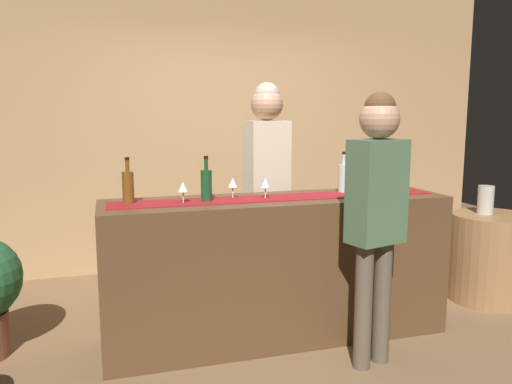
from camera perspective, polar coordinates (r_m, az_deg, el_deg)
ground_plane at (r=3.78m, az=2.35°, el=-15.86°), size 10.00×10.00×0.00m
back_wall at (r=5.27m, az=-4.29°, el=7.38°), size 6.00×0.12×2.90m
bar_counter at (r=3.60m, az=2.40°, el=-8.59°), size 2.40×0.60×1.00m
counter_runner_cloth at (r=3.48m, az=2.45°, el=-0.65°), size 2.28×0.28×0.01m
wine_bottle_clear at (r=3.76m, az=9.84°, el=1.63°), size 0.07×0.07×0.30m
wine_bottle_amber at (r=3.34m, az=-14.23°, el=0.59°), size 0.07×0.07×0.30m
wine_bottle_green at (r=3.35m, az=-5.62°, el=0.84°), size 0.07×0.07×0.30m
wine_glass_near_customer at (r=3.46m, az=-2.64°, el=1.00°), size 0.07×0.07×0.14m
wine_glass_mid_counter at (r=3.44m, az=1.06°, el=0.97°), size 0.07×0.07×0.14m
wine_glass_far_end at (r=3.29m, az=-8.24°, el=0.51°), size 0.07×0.07×0.14m
bartender at (r=4.04m, az=1.22°, el=2.69°), size 0.37×0.26×1.82m
customer_sipping at (r=3.15m, az=13.44°, el=-0.95°), size 0.38×0.28×1.71m
round_side_table at (r=4.77m, az=24.96°, el=-6.70°), size 0.68×0.68×0.74m
vase_on_side_table at (r=4.69m, az=24.48°, el=-0.81°), size 0.13×0.13×0.24m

